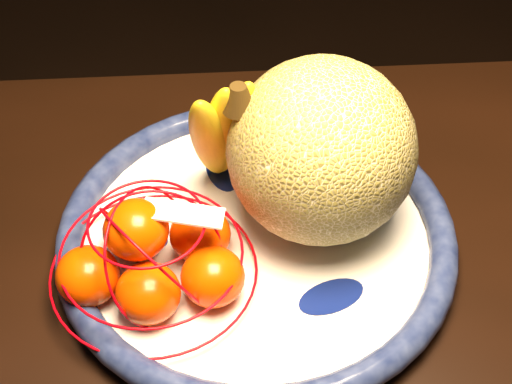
{
  "coord_description": "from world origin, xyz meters",
  "views": [
    {
      "loc": [
        0.17,
        -0.42,
        1.33
      ],
      "look_at": [
        0.19,
        0.1,
        0.79
      ],
      "focal_mm": 55.0,
      "sensor_mm": 36.0,
      "label": 1
    }
  ],
  "objects_px": {
    "cantaloupe": "(321,151)",
    "mandarin_bag": "(153,257)",
    "fruit_bowl": "(256,237)",
    "banana_bunch": "(226,126)"
  },
  "relations": [
    {
      "from": "cantaloupe",
      "to": "mandarin_bag",
      "type": "distance_m",
      "value": 0.19
    },
    {
      "from": "banana_bunch",
      "to": "mandarin_bag",
      "type": "relative_size",
      "value": 0.77
    },
    {
      "from": "fruit_bowl",
      "to": "banana_bunch",
      "type": "distance_m",
      "value": 0.11
    },
    {
      "from": "cantaloupe",
      "to": "mandarin_bag",
      "type": "xyz_separation_m",
      "value": [
        -0.16,
        -0.07,
        -0.06
      ]
    },
    {
      "from": "cantaloupe",
      "to": "banana_bunch",
      "type": "xyz_separation_m",
      "value": [
        -0.09,
        0.04,
        -0.0
      ]
    },
    {
      "from": "fruit_bowl",
      "to": "cantaloupe",
      "type": "bearing_deg",
      "value": 22.98
    },
    {
      "from": "cantaloupe",
      "to": "mandarin_bag",
      "type": "bearing_deg",
      "value": -155.27
    },
    {
      "from": "fruit_bowl",
      "to": "mandarin_bag",
      "type": "bearing_deg",
      "value": -154.18
    },
    {
      "from": "fruit_bowl",
      "to": "cantaloupe",
      "type": "distance_m",
      "value": 0.11
    },
    {
      "from": "cantaloupe",
      "to": "banana_bunch",
      "type": "distance_m",
      "value": 0.1
    }
  ]
}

